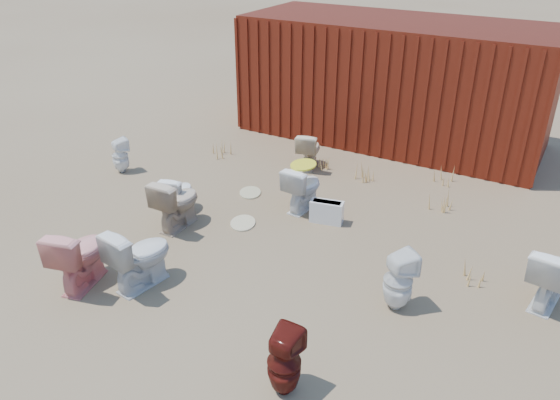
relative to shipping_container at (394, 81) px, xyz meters
The scene contains 22 objects.
ground 5.34m from the shipping_container, 90.00° to the right, with size 100.00×100.00×0.00m, color brown.
shipping_container is the anchor object (origin of this frame).
toilet_front_a 5.22m from the shipping_container, 109.21° to the right, with size 0.37×0.65×0.66m, color white.
toilet_front_pink 7.14m from the shipping_container, 102.49° to the right, with size 0.48×0.84×0.85m, color pink.
toilet_front_c 6.67m from the shipping_container, 97.59° to the right, with size 0.48×0.83×0.85m, color silver.
toilet_front_maroon 7.41m from the shipping_container, 77.79° to the right, with size 0.33×0.34×0.74m, color #50120D.
toilet_front_e 5.74m from the shipping_container, 50.71° to the right, with size 0.45×0.79×0.80m, color white.
toilet_back_a 5.58m from the shipping_container, 130.77° to the right, with size 0.29×0.30×0.64m, color white.
toilet_back_beige_left 5.45m from the shipping_container, 105.39° to the right, with size 0.45×0.80×0.81m, color tan.
toilet_back_beige_right 2.54m from the shipping_container, 107.90° to the right, with size 0.39×0.68×0.70m, color beige.
toilet_back_yellowlid 3.85m from the shipping_container, 91.10° to the right, with size 0.42×0.74×0.75m, color white.
toilet_back_e 5.84m from the shipping_container, 69.03° to the right, with size 0.35×0.35×0.77m, color white.
yellow_lid 3.78m from the shipping_container, 91.10° to the right, with size 0.38×0.48×0.03m, color yellow.
loose_tank 4.12m from the shipping_container, 83.49° to the right, with size 0.50×0.20×0.35m, color silver.
loose_lid_near 4.84m from the shipping_container, 97.65° to the right, with size 0.38×0.49×0.02m, color #C9BC91.
loose_lid_far 4.07m from the shipping_container, 106.23° to the right, with size 0.36×0.47×0.02m, color #B8B185.
weed_clump_a 3.79m from the shipping_container, 133.51° to the right, with size 0.36×0.36×0.29m, color tan.
weed_clump_b 2.51m from the shipping_container, 80.54° to the right, with size 0.32×0.32×0.29m, color tan.
weed_clump_c 3.36m from the shipping_container, 54.81° to the right, with size 0.36×0.36×0.31m, color tan.
weed_clump_d 2.46m from the shipping_container, 103.08° to the right, with size 0.30×0.30×0.25m, color tan.
weed_clump_e 2.56m from the shipping_container, 46.83° to the right, with size 0.34×0.34×0.27m, color tan.
weed_clump_f 5.33m from the shipping_container, 58.13° to the right, with size 0.28×0.28×0.25m, color tan.
Camera 1 is at (3.49, -5.41, 4.19)m, focal length 35.00 mm.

